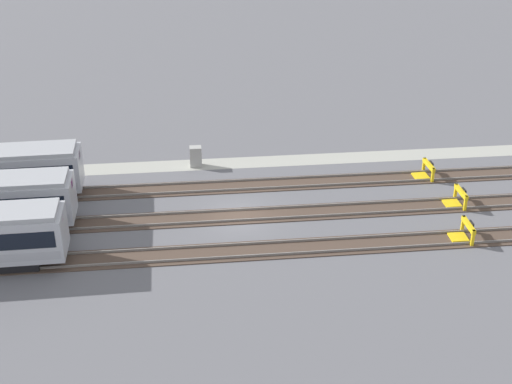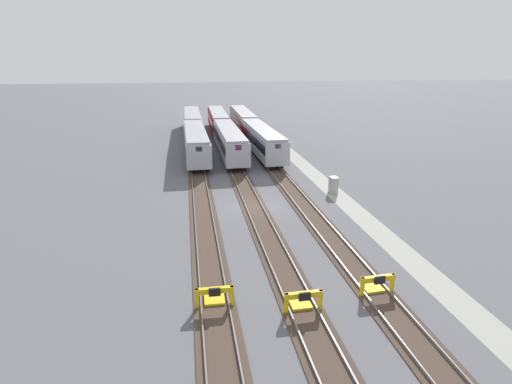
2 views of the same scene
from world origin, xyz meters
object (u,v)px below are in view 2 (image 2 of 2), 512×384
object	(u,v)px
subway_car_front_row_leftmost	(262,140)
electrical_cabinet	(333,185)
bumper_stop_nearest_track	(375,284)
subway_car_front_row_right_inner	(218,121)
bumper_stop_middle_track	(215,296)
subway_car_back_row_leftmost	(243,120)
subway_car_front_row_centre	(196,142)
subway_car_front_row_rightmost	(192,121)
subway_car_front_row_left_inner	(229,141)
bumper_stop_near_inner_track	(302,300)

from	to	relation	value
subway_car_front_row_leftmost	electrical_cabinet	world-z (taller)	subway_car_front_row_leftmost
bumper_stop_nearest_track	electrical_cabinet	distance (m)	17.38
subway_car_front_row_leftmost	bumper_stop_nearest_track	world-z (taller)	subway_car_front_row_leftmost
subway_car_front_row_right_inner	bumper_stop_nearest_track	xyz separation A→B (m)	(-52.99, -4.39, -1.53)
bumper_stop_middle_track	subway_car_back_row_leftmost	bearing A→B (deg)	-9.56
subway_car_front_row_centre	bumper_stop_middle_track	xyz separation A→B (m)	(-33.73, 0.03, -1.53)
subway_car_front_row_centre	subway_car_back_row_leftmost	world-z (taller)	same
subway_car_front_row_right_inner	bumper_stop_nearest_track	distance (m)	53.20
subway_car_front_row_leftmost	subway_car_front_row_centre	size ratio (longest dim) A/B	1.00
electrical_cabinet	bumper_stop_middle_track	bearing A→B (deg)	142.69
subway_car_front_row_centre	subway_car_front_row_leftmost	bearing A→B (deg)	-90.00
bumper_stop_middle_track	subway_car_front_row_rightmost	bearing A→B (deg)	0.04
bumper_stop_middle_track	electrical_cabinet	xyz separation A→B (m)	(16.61, -12.66, 0.29)
bumper_stop_nearest_track	subway_car_back_row_leftmost	bearing A→B (deg)	-0.05
bumper_stop_nearest_track	bumper_stop_middle_track	bearing A→B (deg)	87.78
bumper_stop_nearest_track	subway_car_front_row_left_inner	bearing A→B (deg)	7.37
bumper_stop_near_inner_track	subway_car_front_row_left_inner	bearing A→B (deg)	-0.02
electrical_cabinet	subway_car_back_row_leftmost	bearing A→B (deg)	5.96
subway_car_front_row_left_inner	bumper_stop_middle_track	bearing A→B (deg)	172.51
bumper_stop_nearest_track	bumper_stop_near_inner_track	distance (m)	4.50
subway_car_front_row_right_inner	bumper_stop_near_inner_track	xyz separation A→B (m)	(-53.82, 0.03, -1.53)
bumper_stop_nearest_track	bumper_stop_near_inner_track	size ratio (longest dim) A/B	1.00
subway_car_front_row_left_inner	bumper_stop_nearest_track	bearing A→B (deg)	-172.63
subway_car_front_row_left_inner	bumper_stop_middle_track	size ratio (longest dim) A/B	8.99
subway_car_front_row_leftmost	subway_car_front_row_centre	world-z (taller)	same
subway_car_front_row_leftmost	subway_car_front_row_rightmost	world-z (taller)	same
bumper_stop_nearest_track	bumper_stop_near_inner_track	bearing A→B (deg)	100.64
subway_car_front_row_left_inner	subway_car_back_row_leftmost	size ratio (longest dim) A/B	1.00
subway_car_front_row_leftmost	bumper_stop_nearest_track	bearing A→B (deg)	-179.94
subway_car_front_row_left_inner	electrical_cabinet	size ratio (longest dim) A/B	11.26
bumper_stop_nearest_track	subway_car_front_row_rightmost	bearing A→B (deg)	9.55
subway_car_front_row_rightmost	bumper_stop_nearest_track	size ratio (longest dim) A/B	8.96
subway_car_front_row_rightmost	bumper_stop_middle_track	xyz separation A→B (m)	(-52.42, -0.03, -1.53)
subway_car_front_row_centre	bumper_stop_near_inner_track	xyz separation A→B (m)	(-34.91, -4.39, -1.53)
subway_car_front_row_left_inner	electrical_cabinet	xyz separation A→B (m)	(-17.12, -8.22, -1.24)
subway_car_front_row_rightmost	subway_car_back_row_leftmost	bearing A→B (deg)	-87.92
subway_car_front_row_leftmost	electrical_cabinet	distance (m)	17.60
bumper_stop_near_inner_track	subway_car_front_row_rightmost	bearing A→B (deg)	4.75
subway_car_front_row_rightmost	bumper_stop_near_inner_track	xyz separation A→B (m)	(-53.59, -4.45, -1.53)
subway_car_front_row_left_inner	bumper_stop_nearest_track	distance (m)	34.39
subway_car_front_row_centre	subway_car_front_row_rightmost	xyz separation A→B (m)	(18.68, 0.07, 0.00)
subway_car_front_row_right_inner	bumper_stop_middle_track	size ratio (longest dim) A/B	9.00
subway_car_front_row_leftmost	subway_car_front_row_right_inner	size ratio (longest dim) A/B	1.00
subway_car_front_row_centre	subway_car_front_row_rightmost	world-z (taller)	same
subway_car_back_row_leftmost	subway_car_front_row_centre	bearing A→B (deg)	155.03
subway_car_front_row_centre	bumper_stop_nearest_track	bearing A→B (deg)	-165.51
subway_car_back_row_leftmost	bumper_stop_near_inner_track	distance (m)	54.12
subway_car_front_row_leftmost	subway_car_back_row_leftmost	bearing A→B (deg)	-0.24
subway_car_front_row_leftmost	electrical_cabinet	bearing A→B (deg)	-167.32
subway_car_front_row_right_inner	subway_car_front_row_rightmost	size ratio (longest dim) A/B	1.00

